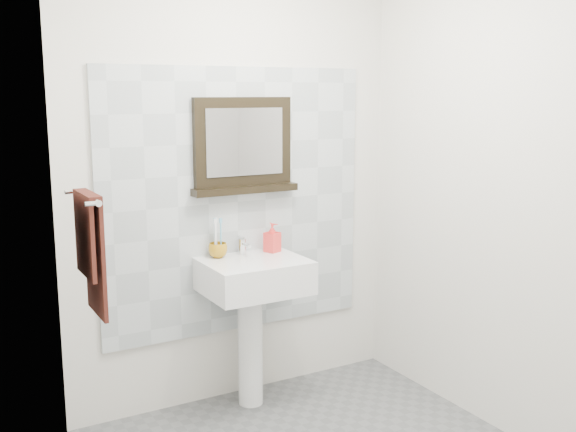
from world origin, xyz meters
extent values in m
cube|color=silver|center=(0.00, 1.10, 1.25)|extent=(2.00, 0.01, 2.50)
cube|color=silver|center=(0.00, -1.10, 1.25)|extent=(2.00, 0.01, 2.50)
cube|color=silver|center=(-1.00, 0.00, 1.25)|extent=(0.01, 2.20, 2.50)
cube|color=silver|center=(1.00, 0.00, 1.25)|extent=(0.01, 2.20, 2.50)
cube|color=#B3BDC2|center=(0.00, 1.09, 1.15)|extent=(1.60, 0.02, 1.50)
cylinder|color=white|center=(-0.01, 0.92, 0.34)|extent=(0.14, 0.14, 0.68)
cube|color=white|center=(-0.01, 0.86, 0.77)|extent=(0.55, 0.44, 0.18)
cylinder|color=silver|center=(-0.01, 0.84, 0.85)|extent=(0.32, 0.32, 0.02)
cylinder|color=#4C4C4F|center=(-0.01, 0.84, 0.86)|extent=(0.04, 0.04, 0.00)
cylinder|color=silver|center=(-0.01, 1.01, 0.91)|extent=(0.04, 0.04, 0.09)
cylinder|color=silver|center=(-0.01, 0.96, 0.93)|extent=(0.02, 0.10, 0.02)
cube|color=silver|center=(-0.01, 1.02, 0.96)|extent=(0.02, 0.07, 0.01)
imported|color=#AE7B14|center=(-0.16, 1.01, 0.90)|extent=(0.12, 0.12, 0.08)
cylinder|color=white|center=(-0.18, 1.00, 0.97)|extent=(0.01, 0.01, 0.19)
cube|color=white|center=(-0.18, 1.00, 1.07)|extent=(0.01, 0.01, 0.03)
cylinder|color=#59A7CD|center=(-0.14, 1.00, 0.97)|extent=(0.01, 0.01, 0.19)
cube|color=#59A7CD|center=(-0.14, 1.00, 1.07)|extent=(0.01, 0.01, 0.03)
cylinder|color=white|center=(-0.16, 1.03, 0.97)|extent=(0.01, 0.01, 0.19)
cube|color=white|center=(-0.16, 1.03, 1.07)|extent=(0.01, 0.01, 0.03)
cylinder|color=#59A7CD|center=(-0.17, 1.02, 0.97)|extent=(0.01, 0.01, 0.19)
cube|color=#59A7CD|center=(-0.17, 1.02, 1.07)|extent=(0.01, 0.01, 0.03)
imported|color=red|center=(0.17, 0.98, 0.94)|extent=(0.10, 0.10, 0.17)
cube|color=black|center=(0.03, 1.07, 1.49)|extent=(0.58, 0.06, 0.49)
cube|color=#99999E|center=(0.03, 1.03, 1.49)|extent=(0.47, 0.01, 0.37)
cube|color=black|center=(0.03, 1.04, 1.22)|extent=(0.62, 0.11, 0.04)
cylinder|color=silver|center=(-0.94, 0.60, 1.31)|extent=(0.03, 0.40, 0.03)
cylinder|color=silver|center=(-0.97, 0.41, 1.31)|extent=(0.05, 0.02, 0.02)
cylinder|color=silver|center=(-0.97, 0.79, 1.31)|extent=(0.05, 0.02, 0.02)
cube|color=black|center=(-0.93, 0.60, 1.04)|extent=(0.02, 0.30, 0.52)
cube|color=black|center=(-0.96, 0.60, 1.13)|extent=(0.02, 0.30, 0.34)
cube|color=black|center=(-0.94, 0.60, 1.32)|extent=(0.06, 0.30, 0.03)
camera|label=1|loc=(-1.61, -2.33, 1.76)|focal=42.00mm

